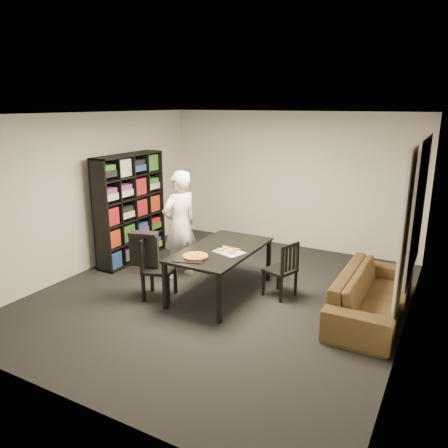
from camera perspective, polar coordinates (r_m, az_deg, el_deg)
The scene contains 16 objects.
room at distance 6.10m, azimuth -0.45°, elevation 1.87°, with size 5.01×5.51×2.61m.
window_pane at distance 5.92m, azimuth 24.13°, elevation 2.06°, with size 0.02×1.40×1.60m, color black.
window_frame at distance 5.92m, azimuth 24.09°, elevation 2.07°, with size 0.03×1.52×1.72m, color white.
curtain_left at distance 5.52m, azimuth 22.37°, elevation -2.45°, with size 0.03×0.70×2.25m, color beige.
curtain_right at distance 6.51m, azimuth 23.47°, elevation 0.08°, with size 0.03×0.70×2.25m, color beige.
bookshelf at distance 7.87m, azimuth -12.13°, elevation 2.03°, with size 0.35×1.50×1.90m, color black.
dining_table at distance 6.35m, azimuth -0.43°, elevation -3.75°, with size 0.94×1.69×0.71m.
chair_left at distance 6.36m, azimuth -9.25°, elevation -5.12°, with size 0.53×0.53×0.91m.
chair_right at distance 6.35m, azimuth 7.90°, elevation -5.52°, with size 0.49×0.49×0.84m.
draped_jacket at distance 6.33m, azimuth -10.41°, elevation -3.06°, with size 0.44×0.29×0.50m.
person at distance 6.93m, azimuth -5.80°, elevation -0.18°, with size 0.64×0.42×1.75m, color white.
baking_tray at distance 5.93m, azimuth -4.48°, elevation -4.55°, with size 0.40×0.32×0.01m, color black.
pepperoni_pizza at distance 5.96m, azimuth -3.77°, elevation -4.20°, with size 0.35×0.35×0.03m.
kitchen_towel at distance 6.17m, azimuth 0.70°, elevation -3.69°, with size 0.40×0.30×0.01m, color white.
pizza_slices at distance 6.23m, azimuth 0.51°, elevation -3.38°, with size 0.37×0.31×0.01m, color #CF8E40, non-canonical shape.
sofa at distance 6.15m, azimuth 18.73°, elevation -8.73°, with size 2.05×0.80×0.60m, color #3F2F19.
Camera 1 is at (2.88, -5.18, 2.74)m, focal length 35.00 mm.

